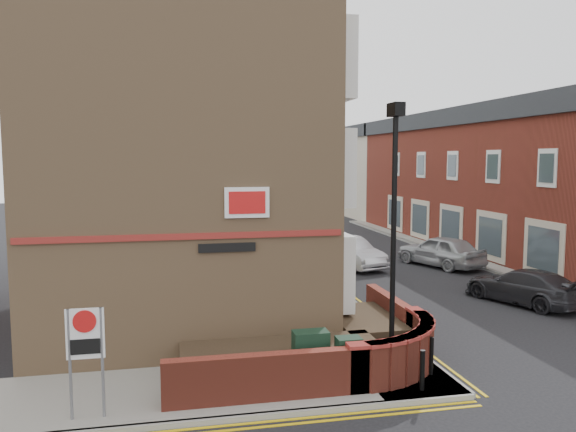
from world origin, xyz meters
The scene contains 26 objects.
ground centered at (0.00, 0.00, 0.00)m, with size 120.00×120.00×0.00m, color black.
pavement_corner centered at (-3.50, 1.50, 0.06)m, with size 13.00×3.00×0.12m, color gray.
pavement_main centered at (2.00, 16.00, 0.06)m, with size 2.00×32.00×0.12m, color gray.
pavement_far centered at (13.00, 13.00, 0.06)m, with size 4.00×40.00×0.12m, color gray.
kerb_side centered at (-3.50, 0.00, 0.06)m, with size 13.00×0.15×0.12m, color gray.
kerb_main_near centered at (3.00, 16.00, 0.06)m, with size 0.15×32.00×0.12m, color gray.
kerb_main_far centered at (11.00, 13.00, 0.06)m, with size 0.15×40.00×0.12m, color gray.
yellow_lines_main centered at (3.25, 16.00, 0.01)m, with size 0.28×32.00×0.01m, color gold.
corner_building centered at (-2.84, 8.00, 6.23)m, with size 8.95×10.40×13.60m.
garden_wall centered at (0.00, 2.50, 0.00)m, with size 6.80×6.00×1.20m, color maroon, non-canonical shape.
lamppost centered at (1.60, 1.20, 3.34)m, with size 0.25×0.50×6.30m.
utility_cabinet_large centered at (-0.30, 1.30, 0.72)m, with size 0.80×0.45×1.20m, color black.
utility_cabinet_small centered at (0.50, 1.00, 0.67)m, with size 0.55×0.40×1.10m, color black.
bollard_near centered at (2.00, 0.40, 0.57)m, with size 0.11×0.11×0.90m, color black.
bollard_far centered at (2.60, 1.20, 0.57)m, with size 0.11×0.11×0.90m, color black.
zone_sign centered at (-5.00, 0.50, 1.64)m, with size 0.72×0.07×2.20m.
far_terrace centered at (14.50, 17.00, 4.04)m, with size 5.40×30.40×8.00m.
far_terrace_cream centered at (14.50, 38.00, 4.05)m, with size 5.40×12.40×8.00m.
tree_near centered at (2.00, 14.05, 4.70)m, with size 3.64×3.65×6.70m.
tree_mid centered at (2.00, 22.05, 5.20)m, with size 4.03×4.03×7.42m.
tree_far centered at (2.00, 30.05, 4.91)m, with size 3.81×3.81×7.00m.
traffic_light_assembly centered at (2.40, 25.00, 2.78)m, with size 0.20×0.16×4.20m.
silver_car_near centered at (5.00, 14.79, 0.71)m, with size 1.51×4.33×1.43m, color #B6B7BE.
red_car_main centered at (4.32, 16.63, 0.64)m, with size 2.14×4.64×1.29m, color maroon.
grey_car_far centered at (9.00, 6.98, 0.63)m, with size 1.76×4.33×1.26m, color #28282C.
silver_car_far centered at (9.35, 14.00, 0.77)m, with size 1.81×4.49×1.53m, color #A6A9AE.
Camera 1 is at (-3.31, -10.63, 5.19)m, focal length 35.00 mm.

